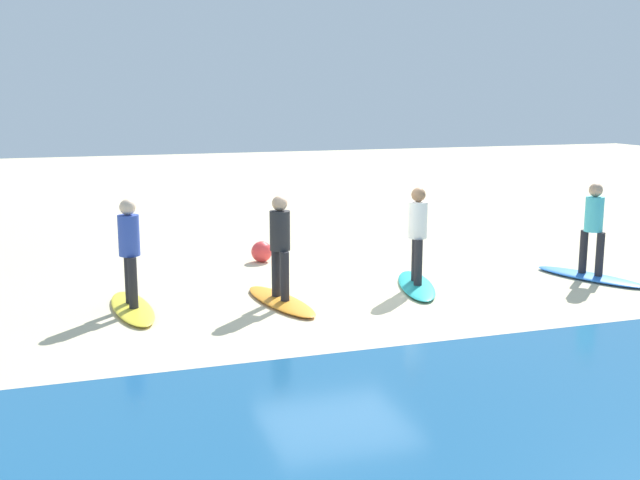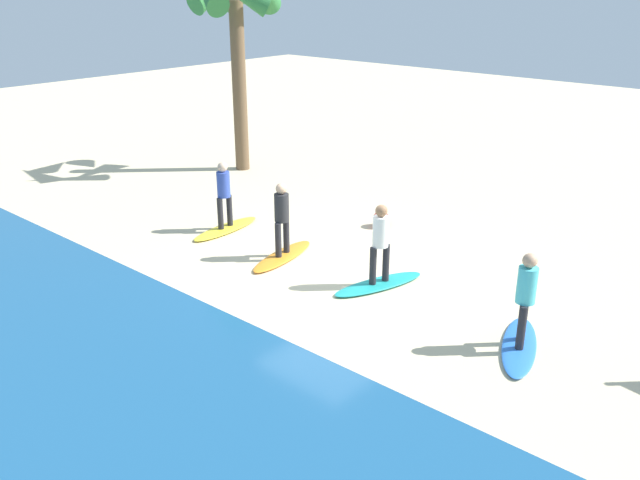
% 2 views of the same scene
% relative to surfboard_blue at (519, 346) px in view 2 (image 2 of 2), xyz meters
% --- Properties ---
extents(ground_plane, '(60.00, 60.00, 0.00)m').
position_rel_surfboard_blue_xyz_m(ground_plane, '(4.63, -0.53, -0.04)').
color(ground_plane, beige).
extents(surfboard_blue, '(1.32, 2.15, 0.09)m').
position_rel_surfboard_blue_xyz_m(surfboard_blue, '(0.00, 0.00, 0.00)').
color(surfboard_blue, blue).
rests_on(surfboard_blue, ground).
extents(surfer_blue, '(0.32, 0.44, 1.64)m').
position_rel_surfboard_blue_xyz_m(surfer_blue, '(0.00, -0.00, 0.99)').
color(surfer_blue, '#232328').
rests_on(surfer_blue, surfboard_blue).
extents(surfboard_teal, '(1.16, 2.17, 0.09)m').
position_rel_surfboard_blue_xyz_m(surfboard_teal, '(3.24, -0.41, 0.00)').
color(surfboard_teal, teal).
rests_on(surfboard_teal, ground).
extents(surfer_teal, '(0.32, 0.45, 1.64)m').
position_rel_surfboard_blue_xyz_m(surfer_teal, '(3.24, -0.41, 0.99)').
color(surfer_teal, '#232328').
rests_on(surfer_teal, surfboard_teal).
extents(surfboard_orange, '(0.94, 2.17, 0.09)m').
position_rel_surfboard_blue_xyz_m(surfboard_orange, '(5.71, -0.17, 0.00)').
color(surfboard_orange, orange).
rests_on(surfboard_orange, ground).
extents(surfer_orange, '(0.32, 0.45, 1.64)m').
position_rel_surfboard_blue_xyz_m(surfer_orange, '(5.71, -0.17, 0.99)').
color(surfer_orange, '#232328').
rests_on(surfer_orange, surfboard_orange).
extents(surfboard_yellow, '(0.73, 2.14, 0.09)m').
position_rel_surfboard_blue_xyz_m(surfboard_yellow, '(7.98, -0.49, 0.00)').
color(surfboard_yellow, yellow).
rests_on(surfboard_yellow, ground).
extents(surfer_yellow, '(0.32, 0.46, 1.64)m').
position_rel_surfboard_blue_xyz_m(surfer_yellow, '(7.98, -0.49, 0.99)').
color(surfer_yellow, '#232328').
rests_on(surfer_yellow, surfboard_yellow).
extents(palm_tree, '(2.88, 3.03, 6.13)m').
position_rel_surfboard_blue_xyz_m(palm_tree, '(11.88, -4.64, 4.86)').
color(palm_tree, brown).
rests_on(palm_tree, ground).
extents(beach_ball, '(0.41, 0.41, 0.41)m').
position_rel_surfboard_blue_xyz_m(beach_ball, '(5.26, -3.22, 0.16)').
color(beach_ball, '#E53838').
rests_on(beach_ball, ground).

